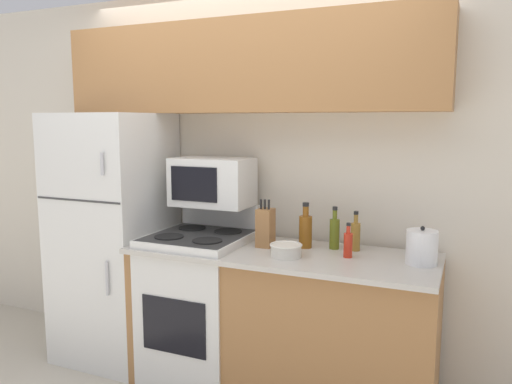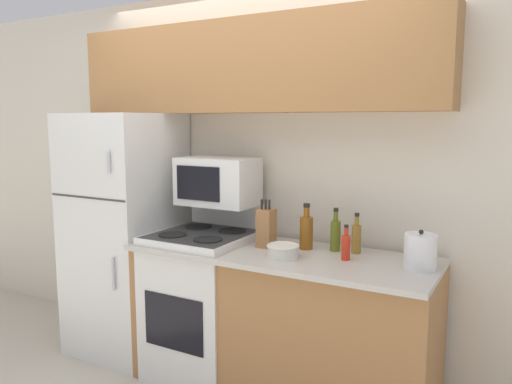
{
  "view_description": "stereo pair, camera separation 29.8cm",
  "coord_description": "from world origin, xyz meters",
  "px_view_note": "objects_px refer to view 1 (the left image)",
  "views": [
    {
      "loc": [
        1.36,
        -2.42,
        1.67
      ],
      "look_at": [
        0.2,
        0.29,
        1.25
      ],
      "focal_mm": 35.0,
      "sensor_mm": 36.0,
      "label": 1
    },
    {
      "loc": [
        1.63,
        -2.29,
        1.67
      ],
      "look_at": [
        0.2,
        0.29,
        1.25
      ],
      "focal_mm": 35.0,
      "sensor_mm": 36.0,
      "label": 2
    }
  ],
  "objects_px": {
    "stove": "(201,303)",
    "kettle": "(422,247)",
    "microwave": "(212,182)",
    "refrigerator": "(114,237)",
    "bowl": "(286,250)",
    "knife_block": "(265,227)",
    "bottle_vinegar": "(355,235)",
    "bottle_hot_sauce": "(348,244)",
    "bottle_olive_oil": "(334,232)",
    "bottle_whiskey": "(305,230)"
  },
  "relations": [
    {
      "from": "stove",
      "to": "kettle",
      "type": "bearing_deg",
      "value": 1.66
    },
    {
      "from": "microwave",
      "to": "refrigerator",
      "type": "bearing_deg",
      "value": -169.97
    },
    {
      "from": "microwave",
      "to": "bowl",
      "type": "height_order",
      "value": "microwave"
    },
    {
      "from": "refrigerator",
      "to": "kettle",
      "type": "height_order",
      "value": "refrigerator"
    },
    {
      "from": "refrigerator",
      "to": "kettle",
      "type": "relative_size",
      "value": 8.17
    },
    {
      "from": "knife_block",
      "to": "bottle_vinegar",
      "type": "height_order",
      "value": "knife_block"
    },
    {
      "from": "bottle_vinegar",
      "to": "bottle_hot_sauce",
      "type": "distance_m",
      "value": 0.17
    },
    {
      "from": "microwave",
      "to": "kettle",
      "type": "xyz_separation_m",
      "value": [
        1.34,
        -0.12,
        -0.28
      ]
    },
    {
      "from": "refrigerator",
      "to": "bottle_vinegar",
      "type": "height_order",
      "value": "refrigerator"
    },
    {
      "from": "microwave",
      "to": "knife_block",
      "type": "relative_size",
      "value": 1.74
    },
    {
      "from": "bottle_vinegar",
      "to": "refrigerator",
      "type": "bearing_deg",
      "value": -174.8
    },
    {
      "from": "stove",
      "to": "bottle_olive_oil",
      "type": "distance_m",
      "value": 1.0
    },
    {
      "from": "refrigerator",
      "to": "microwave",
      "type": "xyz_separation_m",
      "value": [
        0.72,
        0.13,
        0.41
      ]
    },
    {
      "from": "refrigerator",
      "to": "stove",
      "type": "relative_size",
      "value": 1.55
    },
    {
      "from": "microwave",
      "to": "kettle",
      "type": "bearing_deg",
      "value": -4.98
    },
    {
      "from": "microwave",
      "to": "knife_block",
      "type": "distance_m",
      "value": 0.5
    },
    {
      "from": "stove",
      "to": "bowl",
      "type": "bearing_deg",
      "value": -9.8
    },
    {
      "from": "bottle_olive_oil",
      "to": "kettle",
      "type": "distance_m",
      "value": 0.53
    },
    {
      "from": "refrigerator",
      "to": "bottle_olive_oil",
      "type": "distance_m",
      "value": 1.56
    },
    {
      "from": "microwave",
      "to": "bottle_whiskey",
      "type": "bearing_deg",
      "value": -2.15
    },
    {
      "from": "refrigerator",
      "to": "bottle_hot_sauce",
      "type": "xyz_separation_m",
      "value": [
        1.67,
        -0.01,
        0.12
      ]
    },
    {
      "from": "bottle_vinegar",
      "to": "bottle_hot_sauce",
      "type": "relative_size",
      "value": 1.2
    },
    {
      "from": "kettle",
      "to": "bottle_hot_sauce",
      "type": "bearing_deg",
      "value": -176.4
    },
    {
      "from": "bottle_hot_sauce",
      "to": "bottle_olive_oil",
      "type": "bearing_deg",
      "value": 127.19
    },
    {
      "from": "refrigerator",
      "to": "knife_block",
      "type": "bearing_deg",
      "value": 1.39
    },
    {
      "from": "microwave",
      "to": "bottle_whiskey",
      "type": "height_order",
      "value": "microwave"
    },
    {
      "from": "kettle",
      "to": "bottle_vinegar",
      "type": "bearing_deg",
      "value": 160.08
    },
    {
      "from": "bottle_olive_oil",
      "to": "bottle_hot_sauce",
      "type": "distance_m",
      "value": 0.2
    },
    {
      "from": "stove",
      "to": "microwave",
      "type": "bearing_deg",
      "value": 84.94
    },
    {
      "from": "kettle",
      "to": "knife_block",
      "type": "bearing_deg",
      "value": 178.94
    },
    {
      "from": "bottle_hot_sauce",
      "to": "bottle_whiskey",
      "type": "bearing_deg",
      "value": 158.03
    },
    {
      "from": "knife_block",
      "to": "kettle",
      "type": "relative_size",
      "value": 1.41
    },
    {
      "from": "refrigerator",
      "to": "stove",
      "type": "height_order",
      "value": "refrigerator"
    },
    {
      "from": "bottle_whiskey",
      "to": "bottle_olive_oil",
      "type": "distance_m",
      "value": 0.18
    },
    {
      "from": "microwave",
      "to": "bowl",
      "type": "bearing_deg",
      "value": -23.28
    },
    {
      "from": "refrigerator",
      "to": "bowl",
      "type": "bearing_deg",
      "value": -5.87
    },
    {
      "from": "stove",
      "to": "bottle_hot_sauce",
      "type": "relative_size",
      "value": 5.54
    },
    {
      "from": "stove",
      "to": "bottle_whiskey",
      "type": "xyz_separation_m",
      "value": [
        0.67,
        0.13,
        0.52
      ]
    },
    {
      "from": "bottle_vinegar",
      "to": "bottle_hot_sauce",
      "type": "xyz_separation_m",
      "value": [
        -0.01,
        -0.17,
        -0.02
      ]
    },
    {
      "from": "stove",
      "to": "bottle_vinegar",
      "type": "relative_size",
      "value": 4.62
    },
    {
      "from": "knife_block",
      "to": "bottle_vinegar",
      "type": "relative_size",
      "value": 1.24
    },
    {
      "from": "bowl",
      "to": "microwave",
      "type": "bearing_deg",
      "value": 156.72
    },
    {
      "from": "knife_block",
      "to": "bottle_olive_oil",
      "type": "height_order",
      "value": "knife_block"
    },
    {
      "from": "stove",
      "to": "bottle_vinegar",
      "type": "bearing_deg",
      "value": 10.61
    },
    {
      "from": "refrigerator",
      "to": "kettle",
      "type": "distance_m",
      "value": 2.07
    },
    {
      "from": "kettle",
      "to": "refrigerator",
      "type": "bearing_deg",
      "value": -179.7
    },
    {
      "from": "stove",
      "to": "knife_block",
      "type": "distance_m",
      "value": 0.69
    },
    {
      "from": "knife_block",
      "to": "bottle_vinegar",
      "type": "bearing_deg",
      "value": 13.19
    },
    {
      "from": "refrigerator",
      "to": "knife_block",
      "type": "xyz_separation_m",
      "value": [
        1.14,
        0.03,
        0.16
      ]
    },
    {
      "from": "bowl",
      "to": "refrigerator",
      "type": "bearing_deg",
      "value": 174.13
    }
  ]
}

